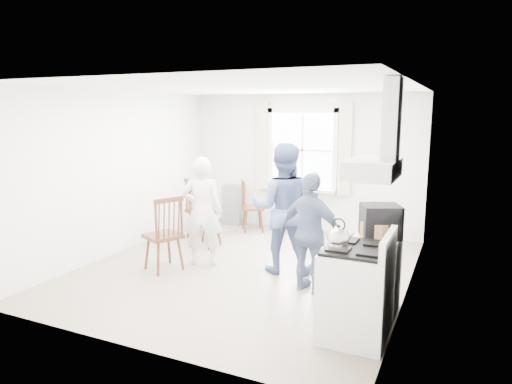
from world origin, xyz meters
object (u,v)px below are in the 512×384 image
object	(u,v)px
stereo_stack	(380,221)
low_cabinet	(376,273)
gas_stove	(356,291)
person_right	(311,233)
person_left	(202,211)
person_mid	(283,208)
windsor_chair_c	(167,226)
windsor_chair_b	(197,203)
windsor_chair_a	(201,211)

from	to	relation	value
stereo_stack	low_cabinet	bearing A→B (deg)	120.20
gas_stove	person_right	size ratio (longest dim) A/B	0.73
gas_stove	low_cabinet	distance (m)	0.70
person_left	person_mid	world-z (taller)	person_mid
person_mid	person_right	size ratio (longest dim) A/B	1.21
gas_stove	person_left	size ratio (longest dim) A/B	0.69
windsor_chair_c	gas_stove	bearing A→B (deg)	-15.13
stereo_stack	windsor_chair_c	xyz separation A→B (m)	(-2.97, 0.13, -0.41)
windsor_chair_b	windsor_chair_c	distance (m)	1.68
windsor_chair_a	person_right	distance (m)	2.48
gas_stove	person_mid	bearing A→B (deg)	132.94
gas_stove	stereo_stack	xyz separation A→B (m)	(0.10, 0.65, 0.60)
stereo_stack	person_mid	xyz separation A→B (m)	(-1.49, 0.85, -0.16)
stereo_stack	windsor_chair_b	world-z (taller)	stereo_stack
person_left	windsor_chair_a	bearing A→B (deg)	-78.39
low_cabinet	windsor_chair_a	size ratio (longest dim) A/B	0.88
windsor_chair_a	person_mid	size ratio (longest dim) A/B	0.56
person_mid	windsor_chair_b	bearing A→B (deg)	-41.49
gas_stove	person_mid	xyz separation A→B (m)	(-1.39, 1.50, 0.44)
gas_stove	person_mid	size ratio (longest dim) A/B	0.61
person_right	windsor_chair_c	bearing A→B (deg)	17.90
windsor_chair_b	low_cabinet	bearing A→B (deg)	-25.93
low_cabinet	windsor_chair_b	bearing A→B (deg)	154.07
gas_stove	stereo_stack	bearing A→B (deg)	81.22
windsor_chair_a	windsor_chair_b	xyz separation A→B (m)	(-0.33, 0.39, 0.05)
low_cabinet	windsor_chair_b	distance (m)	3.84
person_left	windsor_chair_b	bearing A→B (deg)	-75.54
person_left	person_mid	size ratio (longest dim) A/B	0.88
low_cabinet	windsor_chair_a	bearing A→B (deg)	157.57
gas_stove	windsor_chair_b	bearing A→B (deg)	144.87
windsor_chair_b	person_mid	bearing A→B (deg)	-23.89
windsor_chair_a	person_left	xyz separation A→B (m)	(0.46, -0.72, 0.19)
person_left	person_right	distance (m)	1.82
gas_stove	windsor_chair_c	world-z (taller)	gas_stove
gas_stove	windsor_chair_c	bearing A→B (deg)	164.87
gas_stove	person_right	xyz separation A→B (m)	(-0.79, 0.95, 0.28)
windsor_chair_a	windsor_chair_c	distance (m)	1.22
windsor_chair_b	person_left	world-z (taller)	person_left
gas_stove	windsor_chair_b	xyz separation A→B (m)	(-3.38, 2.38, 0.19)
windsor_chair_c	stereo_stack	bearing A→B (deg)	-2.49
low_cabinet	person_mid	xyz separation A→B (m)	(-1.46, 0.80, 0.47)
windsor_chair_c	person_mid	bearing A→B (deg)	25.97
stereo_stack	windsor_chair_b	bearing A→B (deg)	153.57
windsor_chair_a	gas_stove	bearing A→B (deg)	-33.11
gas_stove	low_cabinet	bearing A→B (deg)	84.32
windsor_chair_c	person_left	distance (m)	0.59
stereo_stack	person_mid	distance (m)	1.73
low_cabinet	windsor_chair_c	distance (m)	2.95
windsor_chair_b	gas_stove	bearing A→B (deg)	-35.13
person_mid	person_right	bearing A→B (deg)	119.94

